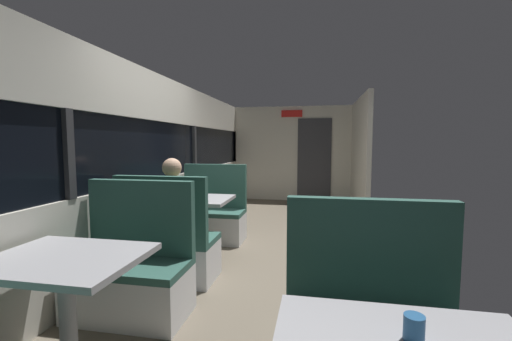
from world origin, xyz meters
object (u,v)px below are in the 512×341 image
(dining_table_mid_window, at_px, (194,206))
(seated_passenger, at_px, (172,227))
(bench_mid_window_facing_entry, at_px, (212,218))
(dining_table_near_window, at_px, (65,272))
(coffee_cup_primary, at_px, (414,328))
(bench_near_window_facing_entry, at_px, (132,275))
(bench_mid_window_facing_end, at_px, (169,249))

(dining_table_mid_window, relative_size, seated_passenger, 0.71)
(bench_mid_window_facing_entry, bearing_deg, dining_table_mid_window, -90.00)
(dining_table_near_window, distance_m, coffee_cup_primary, 1.89)
(coffee_cup_primary, bearing_deg, seated_passenger, 132.87)
(bench_near_window_facing_entry, distance_m, bench_mid_window_facing_end, 0.68)
(dining_table_mid_window, distance_m, coffee_cup_primary, 3.16)
(bench_near_window_facing_entry, bearing_deg, dining_table_near_window, -90.00)
(dining_table_near_window, distance_m, seated_passenger, 1.46)
(dining_table_near_window, xyz_separation_m, bench_mid_window_facing_end, (0.00, 1.38, -0.31))
(dining_table_near_window, xyz_separation_m, seated_passenger, (0.00, 1.46, -0.10))
(dining_table_near_window, bearing_deg, bench_mid_window_facing_entry, 90.00)
(bench_mid_window_facing_end, bearing_deg, dining_table_near_window, -90.00)
(bench_near_window_facing_entry, xyz_separation_m, coffee_cup_primary, (1.82, -1.20, 0.46))
(bench_mid_window_facing_entry, bearing_deg, bench_near_window_facing_entry, -90.00)
(bench_mid_window_facing_entry, height_order, seated_passenger, seated_passenger)
(bench_mid_window_facing_entry, bearing_deg, coffee_cup_primary, -61.04)
(bench_mid_window_facing_entry, distance_m, coffee_cup_primary, 3.78)
(dining_table_mid_window, relative_size, coffee_cup_primary, 10.00)
(seated_passenger, xyz_separation_m, coffee_cup_primary, (1.82, -1.96, 0.25))
(bench_near_window_facing_entry, height_order, bench_mid_window_facing_end, same)
(dining_table_mid_window, bearing_deg, seated_passenger, -90.00)
(dining_table_mid_window, bearing_deg, bench_near_window_facing_entry, -90.00)
(bench_near_window_facing_entry, bearing_deg, bench_mid_window_facing_end, 90.00)
(bench_mid_window_facing_end, distance_m, bench_mid_window_facing_entry, 1.40)
(bench_mid_window_facing_end, distance_m, seated_passenger, 0.22)
(coffee_cup_primary, bearing_deg, dining_table_mid_window, 125.11)
(dining_table_near_window, bearing_deg, bench_mid_window_facing_end, 90.00)
(seated_passenger, height_order, coffee_cup_primary, seated_passenger)
(bench_mid_window_facing_end, xyz_separation_m, coffee_cup_primary, (1.82, -1.89, 0.46))
(bench_mid_window_facing_end, xyz_separation_m, bench_mid_window_facing_entry, (0.00, 1.40, 0.00))
(bench_near_window_facing_entry, bearing_deg, bench_mid_window_facing_entry, 90.00)
(bench_mid_window_facing_end, relative_size, seated_passenger, 0.87)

